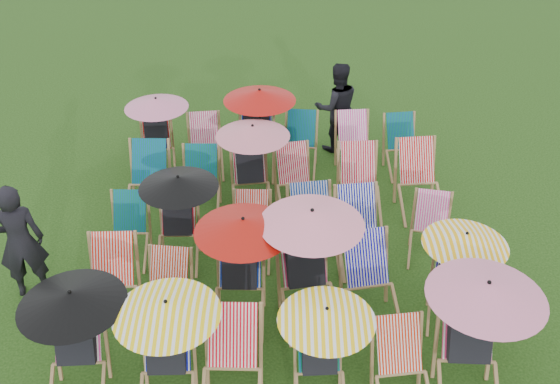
{
  "coord_description": "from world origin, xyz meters",
  "views": [
    {
      "loc": [
        0.05,
        -6.54,
        5.47
      ],
      "look_at": [
        0.04,
        0.3,
        0.9
      ],
      "focal_mm": 40.0,
      "sensor_mm": 36.0,
      "label": 1
    }
  ],
  "objects_px": {
    "deckchair_29": "(403,147)",
    "person_rear": "(337,107)",
    "deckchair_5": "(475,339)",
    "deckchair_0": "(74,343)",
    "person_left": "(20,241)"
  },
  "relations": [
    {
      "from": "deckchair_29",
      "to": "person_rear",
      "type": "height_order",
      "value": "person_rear"
    },
    {
      "from": "deckchair_5",
      "to": "deckchair_0",
      "type": "bearing_deg",
      "value": -177.34
    },
    {
      "from": "deckchair_5",
      "to": "person_rear",
      "type": "distance_m",
      "value": 5.28
    },
    {
      "from": "deckchair_29",
      "to": "person_rear",
      "type": "relative_size",
      "value": 0.55
    },
    {
      "from": "deckchair_5",
      "to": "deckchair_29",
      "type": "height_order",
      "value": "deckchair_5"
    },
    {
      "from": "deckchair_29",
      "to": "person_rear",
      "type": "bearing_deg",
      "value": 137.94
    },
    {
      "from": "deckchair_5",
      "to": "person_left",
      "type": "distance_m",
      "value": 5.33
    },
    {
      "from": "deckchair_5",
      "to": "person_rear",
      "type": "height_order",
      "value": "person_rear"
    },
    {
      "from": "deckchair_0",
      "to": "person_rear",
      "type": "relative_size",
      "value": 0.81
    },
    {
      "from": "deckchair_5",
      "to": "deckchair_29",
      "type": "relative_size",
      "value": 1.61
    },
    {
      "from": "person_left",
      "to": "person_rear",
      "type": "bearing_deg",
      "value": -157.02
    },
    {
      "from": "person_rear",
      "to": "person_left",
      "type": "bearing_deg",
      "value": 31.6
    },
    {
      "from": "person_left",
      "to": "person_rear",
      "type": "height_order",
      "value": "person_left"
    },
    {
      "from": "person_rear",
      "to": "deckchair_0",
      "type": "bearing_deg",
      "value": 49.3
    },
    {
      "from": "deckchair_0",
      "to": "person_rear",
      "type": "xyz_separation_m",
      "value": [
        3.05,
        5.18,
        0.11
      ]
    }
  ]
}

